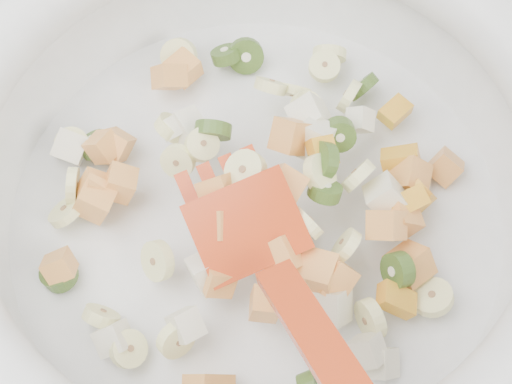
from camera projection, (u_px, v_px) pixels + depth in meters
The scene contains 1 object.
mixing_bowl at pixel (256, 180), 0.51m from camera, with size 0.46×0.44×0.16m.
Camera 1 is at (0.06, 1.21, 1.41)m, focal length 55.00 mm.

